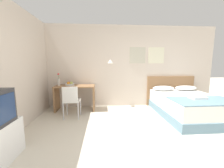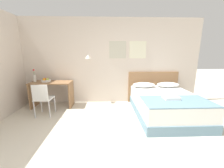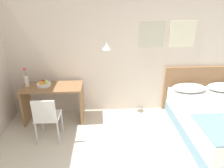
{
  "view_description": "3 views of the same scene",
  "coord_description": "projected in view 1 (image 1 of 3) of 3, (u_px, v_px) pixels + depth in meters",
  "views": [
    {
      "loc": [
        -0.81,
        -1.74,
        1.41
      ],
      "look_at": [
        -0.55,
        1.92,
        0.88
      ],
      "focal_mm": 22.0,
      "sensor_mm": 36.0,
      "label": 1
    },
    {
      "loc": [
        0.01,
        -1.6,
        1.6
      ],
      "look_at": [
        0.15,
        2.02,
        0.78
      ],
      "focal_mm": 22.0,
      "sensor_mm": 36.0,
      "label": 2
    },
    {
      "loc": [
        -0.66,
        -1.21,
        2.35
      ],
      "look_at": [
        -0.48,
        1.97,
        0.99
      ],
      "focal_mm": 32.0,
      "sensor_mm": 36.0,
      "label": 3
    }
  ],
  "objects": [
    {
      "name": "ground_plane",
      "position": [
        159.0,
        163.0,
        1.98
      ],
      "size": [
        24.0,
        24.0,
        0.0
      ],
      "primitive_type": "plane",
      "color": "beige"
    },
    {
      "name": "wall_back",
      "position": [
        127.0,
        67.0,
        4.56
      ],
      "size": [
        5.93,
        0.31,
        2.65
      ],
      "color": "beige",
      "rests_on": "ground_plane"
    },
    {
      "name": "bed",
      "position": [
        188.0,
        106.0,
        3.75
      ],
      "size": [
        1.5,
        1.99,
        0.57
      ],
      "color": "#66899E",
      "rests_on": "ground_plane"
    },
    {
      "name": "headboard",
      "position": [
        170.0,
        91.0,
        4.73
      ],
      "size": [
        1.62,
        0.06,
        1.01
      ],
      "color": "#8E6642",
      "rests_on": "ground_plane"
    },
    {
      "name": "pillow_left",
      "position": [
        163.0,
        88.0,
        4.4
      ],
      "size": [
        0.69,
        0.4,
        0.15
      ],
      "color": "white",
      "rests_on": "bed"
    },
    {
      "name": "pillow_right",
      "position": [
        186.0,
        88.0,
        4.46
      ],
      "size": [
        0.69,
        0.4,
        0.15
      ],
      "color": "white",
      "rests_on": "bed"
    },
    {
      "name": "throw_blanket",
      "position": [
        205.0,
        101.0,
        3.14
      ],
      "size": [
        1.46,
        0.79,
        0.02
      ],
      "color": "#66899E",
      "rests_on": "bed"
    },
    {
      "name": "folded_towel_near_foot",
      "position": [
        198.0,
        97.0,
        3.26
      ],
      "size": [
        0.33,
        0.27,
        0.06
      ],
      "color": "white",
      "rests_on": "throw_blanket"
    },
    {
      "name": "desk",
      "position": [
        75.0,
        93.0,
        4.19
      ],
      "size": [
        1.17,
        0.55,
        0.77
      ],
      "color": "#8E6642",
      "rests_on": "ground_plane"
    },
    {
      "name": "desk_chair",
      "position": [
        71.0,
        100.0,
        3.52
      ],
      "size": [
        0.41,
        0.41,
        0.86
      ],
      "color": "white",
      "rests_on": "ground_plane"
    },
    {
      "name": "fruit_bowl",
      "position": [
        70.0,
        84.0,
        4.16
      ],
      "size": [
        0.27,
        0.27,
        0.12
      ],
      "color": "silver",
      "rests_on": "desk"
    },
    {
      "name": "flower_vase",
      "position": [
        59.0,
        81.0,
        4.14
      ],
      "size": [
        0.08,
        0.08,
        0.38
      ],
      "color": "silver",
      "rests_on": "desk"
    }
  ]
}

